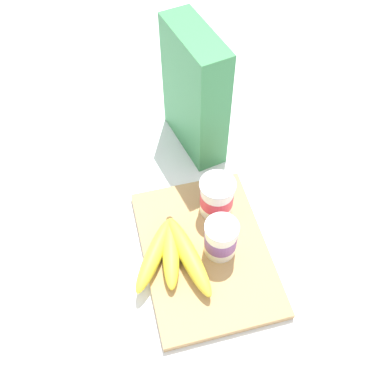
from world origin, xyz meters
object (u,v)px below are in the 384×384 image
object	(u,v)px
yogurt_cup_back	(221,238)
banana_bunch	(173,254)
cutting_board	(205,252)
cereal_box	(195,93)
yogurt_cup_front	(217,197)

from	to	relation	value
yogurt_cup_back	banana_bunch	xyz separation A→B (m)	(-0.00, -0.09, -0.02)
cutting_board	yogurt_cup_back	xyz separation A→B (m)	(0.01, 0.03, 0.05)
yogurt_cup_back	cereal_box	bearing A→B (deg)	174.65
yogurt_cup_front	banana_bunch	distance (m)	0.15
yogurt_cup_back	banana_bunch	distance (m)	0.10
cutting_board	cereal_box	world-z (taller)	cereal_box
cutting_board	cereal_box	distance (m)	0.34
cereal_box	banana_bunch	xyz separation A→B (m)	(0.31, -0.12, -0.11)
cutting_board	yogurt_cup_front	world-z (taller)	yogurt_cup_front
yogurt_cup_front	cutting_board	bearing A→B (deg)	-28.04
cereal_box	yogurt_cup_back	size ratio (longest dim) A/B	3.44
cereal_box	yogurt_cup_back	world-z (taller)	cereal_box
cutting_board	yogurt_cup_back	world-z (taller)	yogurt_cup_back
yogurt_cup_front	banana_bunch	bearing A→B (deg)	-50.83
cereal_box	yogurt_cup_front	xyz separation A→B (m)	(0.22, -0.01, -0.09)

